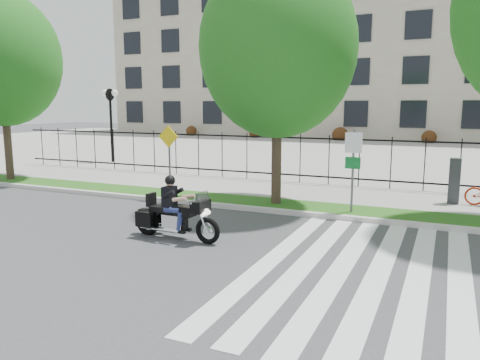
% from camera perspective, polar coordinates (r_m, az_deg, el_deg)
% --- Properties ---
extents(ground, '(120.00, 120.00, 0.00)m').
position_cam_1_polar(ground, '(11.39, -6.49, -8.03)').
color(ground, '#3B3C3E').
rests_on(ground, ground).
extents(curb, '(60.00, 0.20, 0.15)m').
position_cam_1_polar(curb, '(14.92, 1.55, -3.53)').
color(curb, beige).
rests_on(curb, ground).
extents(grass_verge, '(60.00, 1.50, 0.15)m').
position_cam_1_polar(grass_verge, '(15.69, 2.75, -2.90)').
color(grass_verge, '#205A16').
rests_on(grass_verge, ground).
extents(sidewalk, '(60.00, 3.50, 0.15)m').
position_cam_1_polar(sidewalk, '(17.99, 5.66, -1.36)').
color(sidewalk, gray).
rests_on(sidewalk, ground).
extents(plaza, '(80.00, 34.00, 0.10)m').
position_cam_1_polar(plaza, '(34.94, 14.87, 3.47)').
color(plaza, gray).
rests_on(plaza, ground).
extents(crosswalk_stripes, '(5.70, 8.00, 0.01)m').
position_cam_1_polar(crosswalk_stripes, '(9.95, 18.68, -11.02)').
color(crosswalk_stripes, silver).
rests_on(crosswalk_stripes, ground).
extents(iron_fence, '(30.00, 0.06, 2.00)m').
position_cam_1_polar(iron_fence, '(19.48, 7.35, 2.61)').
color(iron_fence, black).
rests_on(iron_fence, sidewalk).
extents(office_building, '(60.00, 21.90, 20.15)m').
position_cam_1_polar(office_building, '(54.94, 18.86, 15.64)').
color(office_building, '#A39783').
rests_on(office_building, ground).
extents(lamp_post_left, '(1.06, 0.70, 4.25)m').
position_cam_1_polar(lamp_post_left, '(27.65, -15.52, 8.56)').
color(lamp_post_left, black).
rests_on(lamp_post_left, ground).
extents(street_tree_0, '(4.88, 4.88, 7.89)m').
position_cam_1_polar(street_tree_0, '(22.58, -27.10, 12.96)').
color(street_tree_0, '#3A2B1F').
rests_on(street_tree_0, grass_verge).
extents(street_tree_1, '(4.96, 4.96, 7.84)m').
position_cam_1_polar(street_tree_1, '(15.27, 4.64, 15.82)').
color(street_tree_1, '#3A2B1F').
rests_on(street_tree_1, grass_verge).
extents(sign_pole_regulatory, '(0.50, 0.09, 2.50)m').
position_cam_1_polar(sign_pole_regulatory, '(14.24, 13.61, 2.41)').
color(sign_pole_regulatory, '#59595B').
rests_on(sign_pole_regulatory, grass_verge).
extents(sign_pole_warning, '(0.78, 0.09, 2.49)m').
position_cam_1_polar(sign_pole_warning, '(16.64, -8.64, 3.52)').
color(sign_pole_warning, '#59595B').
rests_on(sign_pole_warning, grass_verge).
extents(motorcycle_rider, '(2.53, 0.76, 1.95)m').
position_cam_1_polar(motorcycle_rider, '(11.86, -7.88, -4.11)').
color(motorcycle_rider, black).
rests_on(motorcycle_rider, ground).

